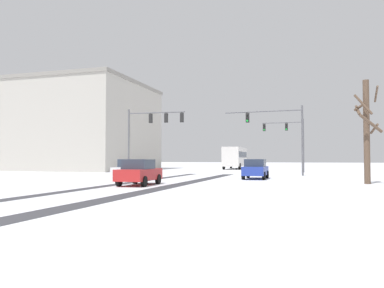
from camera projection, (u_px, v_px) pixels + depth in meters
The scene contains 12 objects.
wheel_track_left_lane at pixel (172, 186), 22.86m from camera, with size 1.16×34.92×0.01m, color #38383D.
wheel_track_right_lane at pixel (115, 185), 23.99m from camera, with size 0.90×34.92×0.01m, color #38383D.
sidewalk_kerb_right at pixel (329, 191), 18.75m from camera, with size 4.00×34.92×0.12m, color white.
traffic_signal_near_right at pixel (279, 128), 34.80m from camera, with size 7.25×0.53×6.50m.
traffic_signal_far_right at pixel (289, 135), 46.15m from camera, with size 5.03×0.52×6.50m.
traffic_signal_near_left at pixel (151, 126), 36.42m from camera, with size 5.80×0.59×6.50m.
car_blue_lead at pixel (256, 169), 30.79m from camera, with size 1.85×4.11×1.62m.
car_white_second at pixel (133, 170), 29.12m from camera, with size 1.85×4.11×1.62m.
car_red_third at pixel (139, 172), 23.67m from camera, with size 2.01×4.19×1.62m.
bus_oncoming at pixel (235, 156), 59.97m from camera, with size 3.00×11.09×3.38m.
bare_tree_sidewalk_mid at pixel (367, 128), 24.79m from camera, with size 1.73×1.72×6.88m.
office_building_far_left_block at pixel (72, 127), 56.73m from camera, with size 22.17×18.38×12.67m.
Camera 1 is at (8.49, -5.72, 1.69)m, focal length 35.21 mm.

